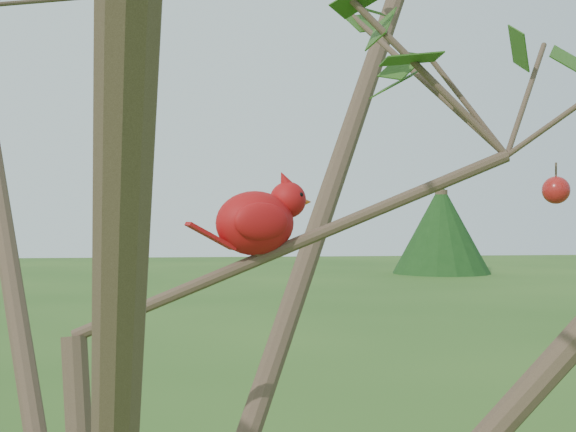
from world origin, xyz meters
name	(u,v)px	position (x,y,z in m)	size (l,w,h in m)	color
crabapple_tree	(121,211)	(0.03, -0.02, 2.12)	(2.35, 2.05, 2.95)	#3C2D20
cardinal	(259,220)	(0.20, 0.08, 2.11)	(0.18, 0.11, 0.13)	#B8110F
distant_trees	(183,238)	(-0.21, 22.14, 1.47)	(42.55, 12.57, 3.31)	#3C2D20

